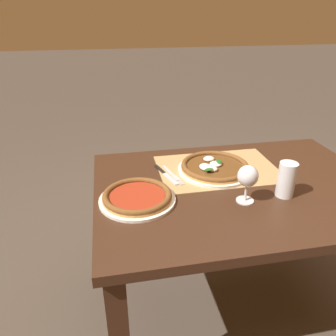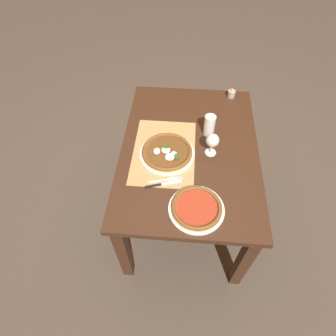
# 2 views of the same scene
# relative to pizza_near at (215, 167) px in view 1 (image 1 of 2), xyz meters

# --- Properties ---
(ground_plane) EXTENTS (24.00, 24.00, 0.00)m
(ground_plane) POSITION_rel_pizza_near_xyz_m (-0.07, 0.14, -0.76)
(ground_plane) COLOR #473D33
(dining_table) EXTENTS (1.24, 0.87, 0.74)m
(dining_table) POSITION_rel_pizza_near_xyz_m (-0.07, 0.14, -0.13)
(dining_table) COLOR #382114
(dining_table) RESTS_ON ground
(paper_placemat) EXTENTS (0.56, 0.39, 0.00)m
(paper_placemat) POSITION_rel_pizza_near_xyz_m (-0.02, -0.02, -0.02)
(paper_placemat) COLOR #A88451
(paper_placemat) RESTS_ON dining_table
(pizza_near) EXTENTS (0.34, 0.34, 0.05)m
(pizza_near) POSITION_rel_pizza_near_xyz_m (0.00, 0.00, 0.00)
(pizza_near) COLOR silver
(pizza_near) RESTS_ON paper_placemat
(pizza_far) EXTENTS (0.30, 0.30, 0.04)m
(pizza_far) POSITION_rel_pizza_near_xyz_m (0.38, 0.19, -0.00)
(pizza_far) COLOR silver
(pizza_far) RESTS_ON dining_table
(wine_glass) EXTENTS (0.08, 0.08, 0.16)m
(wine_glass) POSITION_rel_pizza_near_xyz_m (-0.04, 0.27, 0.08)
(wine_glass) COLOR silver
(wine_glass) RESTS_ON dining_table
(pint_glass) EXTENTS (0.07, 0.07, 0.15)m
(pint_glass) POSITION_rel_pizza_near_xyz_m (-0.21, 0.26, 0.05)
(pint_glass) COLOR silver
(pint_glass) RESTS_ON dining_table
(fork) EXTENTS (0.06, 0.20, 0.00)m
(fork) POSITION_rel_pizza_near_xyz_m (0.20, 0.01, -0.02)
(fork) COLOR #B7B7BC
(fork) RESTS_ON paper_placemat
(knife) EXTENTS (0.08, 0.21, 0.01)m
(knife) POSITION_rel_pizza_near_xyz_m (0.23, -0.00, -0.02)
(knife) COLOR black
(knife) RESTS_ON paper_placemat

